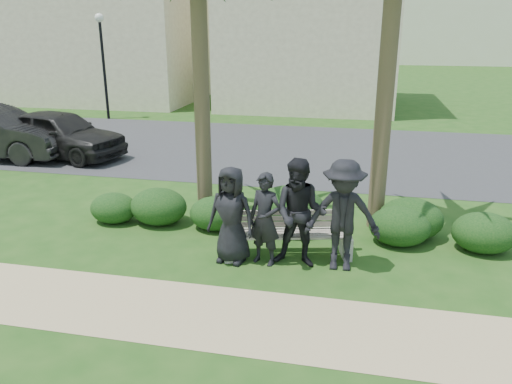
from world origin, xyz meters
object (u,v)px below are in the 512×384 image
(man_a, at_px, (231,215))
(park_bench, at_px, (288,238))
(man_b, at_px, (265,219))
(car_a, at_px, (59,134))
(man_c, at_px, (300,214))
(man_d, at_px, (343,216))
(street_lamp, at_px, (102,48))

(man_a, bearing_deg, park_bench, 31.61)
(park_bench, distance_m, man_b, 0.66)
(car_a, bearing_deg, park_bench, -112.63)
(man_a, xyz_separation_m, man_c, (1.14, 0.08, 0.09))
(man_c, bearing_deg, man_a, -173.67)
(park_bench, height_order, man_d, man_d)
(man_a, xyz_separation_m, man_b, (0.56, 0.03, -0.04))
(man_b, relative_size, man_c, 0.86)
(street_lamp, xyz_separation_m, car_a, (1.77, -6.31, -2.23))
(park_bench, distance_m, car_a, 9.47)
(street_lamp, distance_m, man_d, 16.03)
(man_a, xyz_separation_m, car_a, (-6.88, 5.76, -0.12))
(park_bench, relative_size, man_c, 1.24)
(man_b, height_order, man_c, man_c)
(street_lamp, distance_m, man_a, 15.00)
(man_c, distance_m, man_d, 0.69)
(park_bench, bearing_deg, man_a, -170.97)
(street_lamp, distance_m, car_a, 6.92)
(man_d, distance_m, car_a, 10.38)
(man_c, bearing_deg, car_a, 147.05)
(street_lamp, xyz_separation_m, park_bench, (9.55, -11.70, -2.60))
(man_a, relative_size, man_d, 0.89)
(man_a, bearing_deg, street_lamp, 134.66)
(man_b, xyz_separation_m, man_c, (0.57, 0.05, 0.13))
(street_lamp, height_order, man_a, street_lamp)
(man_d, height_order, car_a, man_d)
(park_bench, height_order, man_a, man_a)
(car_a, bearing_deg, man_b, -115.55)
(man_d, bearing_deg, man_c, 179.74)
(man_b, xyz_separation_m, man_d, (1.26, 0.06, 0.14))
(man_c, bearing_deg, street_lamp, 131.60)
(park_bench, distance_m, man_a, 1.10)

